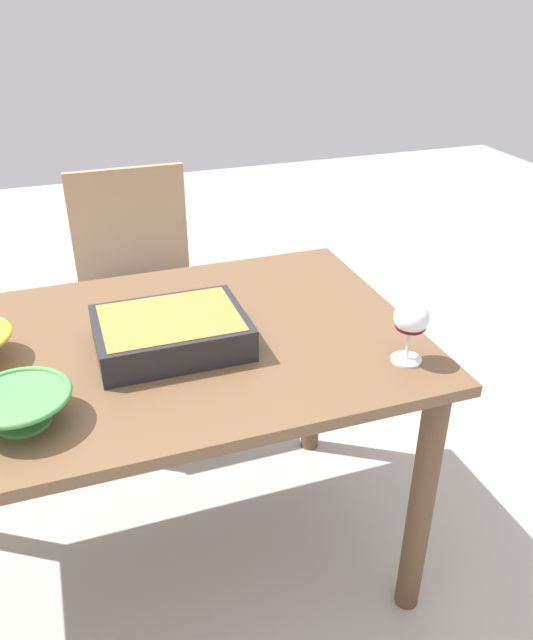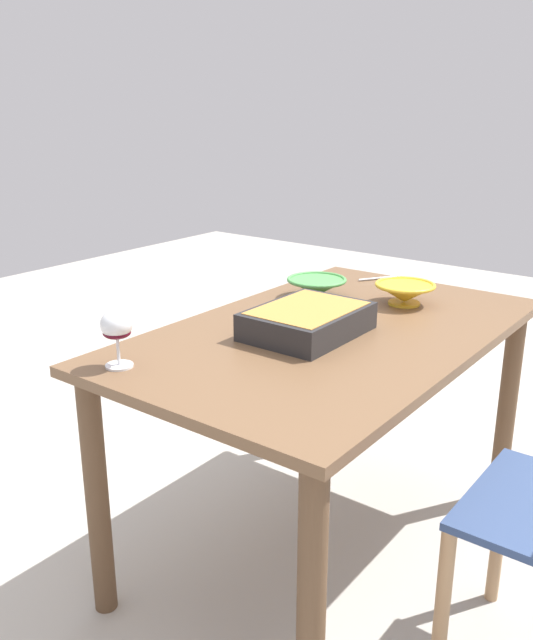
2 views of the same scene
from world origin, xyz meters
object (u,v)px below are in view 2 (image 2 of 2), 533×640
Objects in this scene: casserole_dish at (307,320)px; serving_spoon at (354,280)px; mixing_bowl at (317,286)px; dining_table at (331,364)px; wine_glass at (117,328)px; small_bowl at (405,292)px.

casserole_dish is 0.62m from serving_spoon.
mixing_bowl is 0.26m from serving_spoon.
serving_spoon reaches higher than dining_table.
casserole_dish reaches higher than dining_table.
wine_glass is (0.57, -0.26, 0.21)m from dining_table.
serving_spoon is (-0.15, -0.28, -0.03)m from small_bowl.
wine_glass reaches higher than casserole_dish.
casserole_dish is at bearing -20.57° from dining_table.
small_bowl is at bearing 61.38° from serving_spoon.
wine_glass is 0.75× the size of small_bowl.
dining_table is 6.75× the size of mixing_bowl.
casserole_dish is at bearing 154.44° from wine_glass.
small_bowl is (-0.11, 0.27, 0.00)m from mixing_bowl.
wine_glass is at bearing -3.31° from mixing_bowl.
dining_table is at bearing 155.15° from wine_glass.
casserole_dish reaches higher than mixing_bowl.
wine_glass is 0.82m from mixing_bowl.
casserole_dish is (0.08, -0.03, 0.15)m from dining_table.
dining_table is 9.22× the size of wine_glass.
serving_spoon is at bearing -161.91° from casserole_dish.
dining_table is 6.91× the size of small_bowl.
small_bowl is 0.76× the size of serving_spoon.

